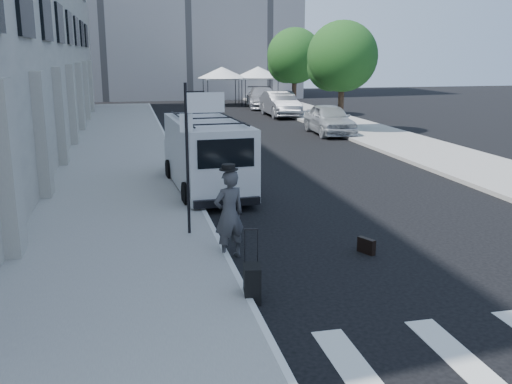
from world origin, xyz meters
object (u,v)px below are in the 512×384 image
parked_car_a (329,119)px  suitcase (252,283)px  briefcase (366,246)px  businessman (229,215)px  parked_car_c (262,98)px  parked_car_b (280,104)px  cargo_van (206,154)px

parked_car_a → suitcase: bearing=-110.9°
briefcase → suitcase: (-2.98, -1.88, 0.17)m
businessman → parked_car_a: 19.82m
briefcase → parked_car_a: parked_car_a is taller
suitcase → parked_car_c: size_ratio=0.22×
parked_car_b → parked_car_a: bearing=-88.4°
cargo_van → parked_car_a: bearing=50.8°
cargo_van → parked_car_a: size_ratio=1.27×
businessman → suitcase: 2.35m
businessman → cargo_van: cargo_van is taller
briefcase → parked_car_b: bearing=53.6°
suitcase → parked_car_a: bearing=74.3°
parked_car_a → parked_car_b: parked_car_b is taller
cargo_van → parked_car_c: cargo_van is taller
briefcase → parked_car_b: 27.98m
briefcase → suitcase: 3.53m
businessman → suitcase: (0.00, -2.27, -0.63)m
briefcase → parked_car_c: 34.38m
businessman → parked_car_c: businessman is taller
suitcase → cargo_van: 8.66m
businessman → suitcase: bearing=70.7°
businessman → suitcase: businessman is taller
suitcase → briefcase: bearing=39.9°
cargo_van → parked_car_b: cargo_van is taller
briefcase → cargo_van: cargo_van is taller
cargo_van → briefcase: bearing=-72.2°
parked_car_a → cargo_van: bearing=-123.4°
businessman → briefcase: businessman is taller
parked_car_c → suitcase: bearing=-95.9°
suitcase → parked_car_c: 36.82m
businessman → parked_car_c: 34.61m
parked_car_a → parked_car_b: bearing=94.2°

